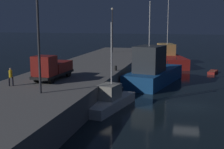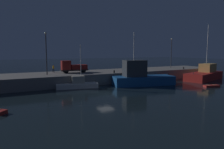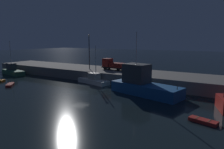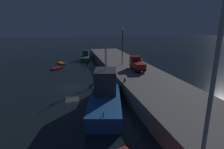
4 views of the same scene
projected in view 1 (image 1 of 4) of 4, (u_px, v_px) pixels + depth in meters
name	position (u px, v px, depth m)	size (l,w,h in m)	color
ground_plane	(187.00, 106.00, 30.87)	(320.00, 320.00, 0.00)	black
pier_quay	(61.00, 88.00, 33.79)	(74.58, 10.25, 2.26)	slate
fishing_trawler_red	(153.00, 71.00, 41.30)	(13.02, 6.77, 10.55)	#195193
fishing_boat_white	(168.00, 58.00, 58.95)	(13.67, 7.95, 13.25)	red
fishing_boat_orange	(108.00, 101.00, 30.19)	(7.99, 3.98, 8.10)	silver
rowboat_white_mid	(213.00, 72.00, 49.97)	(3.26, 1.82, 0.43)	#B22823
lamp_post_west	(38.00, 35.00, 25.76)	(0.44, 0.44, 8.30)	#38383D
lamp_post_east	(112.00, 27.00, 59.29)	(0.44, 0.44, 8.25)	#38383D
utility_truck	(52.00, 68.00, 32.13)	(5.95, 2.29, 2.63)	black
dockworker	(11.00, 76.00, 29.30)	(0.42, 0.42, 1.71)	black
bollard_west	(140.00, 52.00, 58.10)	(0.28, 0.28, 0.54)	black
bollard_central	(116.00, 68.00, 38.32)	(0.28, 0.28, 0.60)	black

